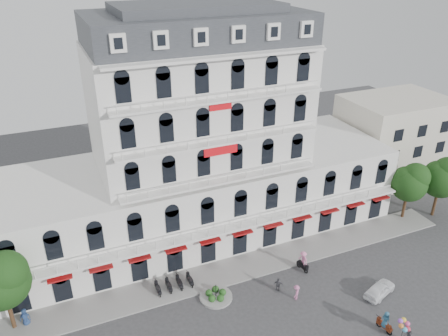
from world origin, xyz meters
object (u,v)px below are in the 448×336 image
parked_car (380,289)px  rider_center (303,260)px  rider_east (385,322)px  balloon_vendor (406,332)px

parked_car → rider_center: size_ratio=1.63×
rider_center → rider_east: bearing=3.8°
rider_east → balloon_vendor: size_ratio=0.88×
parked_car → balloon_vendor: size_ratio=1.57×
parked_car → balloon_vendor: (-2.04, -5.53, 0.64)m
rider_east → balloon_vendor: (0.68, -1.75, 0.23)m
rider_center → balloon_vendor: size_ratio=0.97×
rider_east → balloon_vendor: bearing=-169.2°
parked_car → rider_center: rider_center is taller
parked_car → rider_east: size_ratio=1.79×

